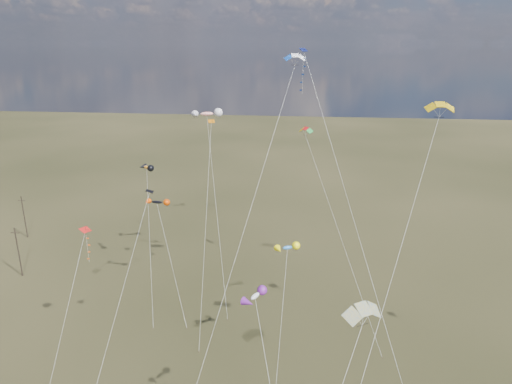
# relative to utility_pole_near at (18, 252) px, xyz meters

# --- Properties ---
(utility_pole_near) EXTENTS (1.40, 0.20, 8.00)m
(utility_pole_near) POSITION_rel_utility_pole_near_xyz_m (0.00, 0.00, 0.00)
(utility_pole_near) COLOR black
(utility_pole_near) RESTS_ON ground
(utility_pole_far) EXTENTS (1.40, 0.20, 8.00)m
(utility_pole_far) POSITION_rel_utility_pole_near_xyz_m (-8.00, 14.00, 0.00)
(utility_pole_far) COLOR black
(utility_pole_far) RESTS_ON ground
(diamond_navy_tall) EXTENTS (12.46, 19.26, 33.87)m
(diamond_navy_tall) POSITION_rel_utility_pole_near_xyz_m (43.52, -8.85, 24.92)
(diamond_navy_tall) COLOR #0D144B
(diamond_navy_tall) RESTS_ON ground
(diamond_black_mid) EXTENTS (3.75, 14.10, 20.27)m
(diamond_black_mid) POSITION_rel_utility_pole_near_xyz_m (26.65, -20.67, 9.73)
(diamond_black_mid) COLOR black
(diamond_black_mid) RESTS_ON ground
(diamond_red_low) EXTENTS (2.14, 9.88, 15.13)m
(diamond_red_low) POSITION_rel_utility_pole_near_xyz_m (19.48, -15.52, 8.42)
(diamond_red_low) COLOR red
(diamond_red_low) RESTS_ON ground
(diamond_orange_center) EXTENTS (1.22, 14.13, 25.02)m
(diamond_orange_center) POSITION_rel_utility_pole_near_xyz_m (31.17, -5.50, 13.20)
(diamond_orange_center) COLOR #D16B09
(diamond_orange_center) RESTS_ON ground
(parafoil_yellow) EXTENTS (11.48, 19.88, 30.12)m
(parafoil_yellow) POSITION_rel_utility_pole_near_xyz_m (54.07, -19.47, 25.26)
(parafoil_yellow) COLOR #CAA00C
(parafoil_yellow) RESTS_ON ground
(parafoil_blue_white) EXTENTS (9.99, 27.71, 33.62)m
(parafoil_blue_white) POSITION_rel_utility_pole_near_xyz_m (41.50, -3.87, 28.71)
(parafoil_blue_white) COLOR #164DB6
(parafoil_blue_white) RESTS_ON ground
(parafoil_striped) EXTENTS (8.07, 12.45, 17.93)m
(parafoil_striped) POSITION_rel_utility_pole_near_xyz_m (47.59, -31.13, 13.08)
(parafoil_striped) COLOR yellow
(parafoil_striped) RESTS_ON ground
(parafoil_tricolor) EXTENTS (11.02, 19.29, 23.62)m
(parafoil_tricolor) POSITION_rel_utility_pole_near_xyz_m (43.07, 4.55, 18.81)
(parafoil_tricolor) COLOR #D6AF08
(parafoil_tricolor) RESTS_ON ground
(novelty_black_orange) EXTENTS (7.80, 10.02, 13.97)m
(novelty_black_orange) POSITION_rel_utility_pole_near_xyz_m (22.94, -1.24, 9.35)
(novelty_black_orange) COLOR black
(novelty_black_orange) RESTS_ON ground
(novelty_orange_black) EXTENTS (5.94, 15.35, 17.75)m
(novelty_orange_black) POSITION_rel_utility_pole_near_xyz_m (20.19, 3.06, 13.05)
(novelty_orange_black) COLOR orange
(novelty_orange_black) RESTS_ON ground
(novelty_white_purple) EXTENTS (4.85, 8.72, 15.64)m
(novelty_white_purple) POSITION_rel_utility_pole_near_xyz_m (39.73, -27.01, 11.03)
(novelty_white_purple) COLOR white
(novelty_white_purple) RESTS_ON ground
(novelty_redwhite_stripe) EXTENTS (6.81, 14.18, 25.59)m
(novelty_redwhite_stripe) POSITION_rel_utility_pole_near_xyz_m (29.00, 4.80, 20.73)
(novelty_redwhite_stripe) COLOR red
(novelty_redwhite_stripe) RESTS_ON ground
(novelty_blue_yellow) EXTENTS (2.32, 10.27, 14.99)m
(novelty_blue_yellow) POSITION_rel_utility_pole_near_xyz_m (41.72, -16.12, 10.33)
(novelty_blue_yellow) COLOR blue
(novelty_blue_yellow) RESTS_ON ground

